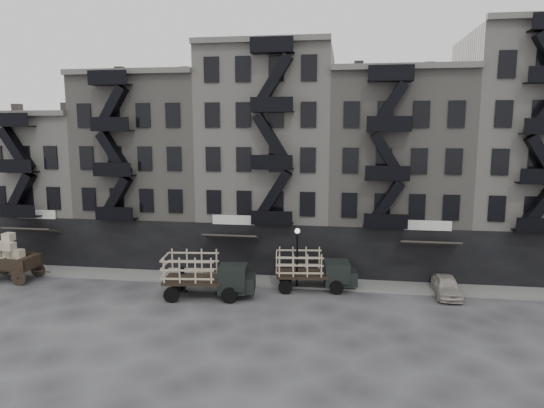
# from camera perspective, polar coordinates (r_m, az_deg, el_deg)

# --- Properties ---
(ground) EXTENTS (140.00, 140.00, 0.00)m
(ground) POSITION_cam_1_polar(r_m,az_deg,el_deg) (32.33, -2.92, -11.11)
(ground) COLOR #38383A
(ground) RESTS_ON ground
(sidewalk) EXTENTS (55.00, 2.50, 0.15)m
(sidewalk) POSITION_cam_1_polar(r_m,az_deg,el_deg) (35.78, -1.71, -8.96)
(sidewalk) COLOR slate
(sidewalk) RESTS_ON ground
(building_west) EXTENTS (10.00, 11.35, 13.20)m
(building_west) POSITION_cam_1_polar(r_m,az_deg,el_deg) (47.69, -24.71, 2.02)
(building_west) COLOR #A8A49B
(building_west) RESTS_ON ground
(building_midwest) EXTENTS (10.00, 11.35, 16.20)m
(building_midwest) POSITION_cam_1_polar(r_m,az_deg,el_deg) (42.88, -13.57, 3.91)
(building_midwest) COLOR gray
(building_midwest) RESTS_ON ground
(building_center) EXTENTS (10.00, 11.35, 18.20)m
(building_center) POSITION_cam_1_polar(r_m,az_deg,el_deg) (40.12, -0.22, 5.27)
(building_center) COLOR #A8A49B
(building_center) RESTS_ON ground
(building_mideast) EXTENTS (10.00, 11.35, 16.20)m
(building_mideast) POSITION_cam_1_polar(r_m,az_deg,el_deg) (39.92, 14.15, 3.54)
(building_mideast) COLOR gray
(building_mideast) RESTS_ON ground
(building_east) EXTENTS (10.00, 11.35, 19.20)m
(building_east) POSITION_cam_1_polar(r_m,az_deg,el_deg) (41.98, 27.99, 5.07)
(building_east) COLOR #A8A49B
(building_east) RESTS_ON ground
(lamp_post) EXTENTS (0.36, 0.36, 4.28)m
(lamp_post) POSITION_cam_1_polar(r_m,az_deg,el_deg) (33.54, 2.98, -5.38)
(lamp_post) COLOR black
(lamp_post) RESTS_ON ground
(wagon) EXTENTS (4.16, 2.35, 3.45)m
(wagon) POSITION_cam_1_polar(r_m,az_deg,el_deg) (40.47, -28.65, -5.18)
(wagon) COLOR black
(wagon) RESTS_ON ground
(stake_truck_west) EXTENTS (6.13, 3.00, 2.97)m
(stake_truck_west) POSITION_cam_1_polar(r_m,az_deg,el_deg) (32.44, -7.74, -7.94)
(stake_truck_west) COLOR black
(stake_truck_west) RESTS_ON ground
(stake_truck_east) EXTENTS (5.70, 2.84, 2.76)m
(stake_truck_east) POSITION_cam_1_polar(r_m,az_deg,el_deg) (33.79, 4.88, -7.42)
(stake_truck_east) COLOR black
(stake_truck_east) RESTS_ON ground
(car_east) EXTENTS (1.62, 3.97, 1.35)m
(car_east) POSITION_cam_1_polar(r_m,az_deg,el_deg) (34.66, 19.85, -9.06)
(car_east) COLOR #B3ACA1
(car_east) RESTS_ON ground
(pedestrian_mid) EXTENTS (0.91, 0.73, 1.79)m
(pedestrian_mid) POSITION_cam_1_polar(r_m,az_deg,el_deg) (33.96, -10.59, -8.66)
(pedestrian_mid) COLOR black
(pedestrian_mid) RESTS_ON ground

